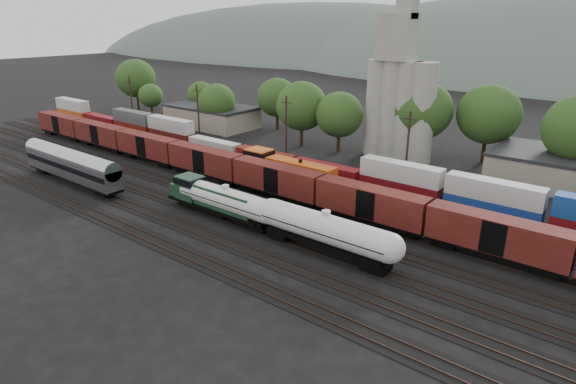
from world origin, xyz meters
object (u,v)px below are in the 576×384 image
Objects in this scene: passenger_coach at (71,164)px; orange_locomotive at (283,169)px; tank_car_a at (226,201)px; grain_silo at (399,99)px; green_locomotive at (210,197)px.

passenger_coach is 33.74m from orange_locomotive.
passenger_coach reaches higher than orange_locomotive.
grain_silo reaches higher than tank_car_a.
grain_silo is at bearing 84.71° from tank_car_a.
passenger_coach is at bearing -169.39° from green_locomotive.
orange_locomotive reaches higher than green_locomotive.
orange_locomotive is (-2.55, 15.00, 0.11)m from tank_car_a.
tank_car_a is 30.14m from passenger_coach.
green_locomotive is 15.01m from orange_locomotive.
green_locomotive is 0.83× the size of orange_locomotive.
grain_silo is at bearing 76.28° from orange_locomotive.
orange_locomotive is (0.48, 15.00, 0.33)m from green_locomotive.
green_locomotive is at bearing 10.61° from passenger_coach.
tank_car_a is at bearing -80.35° from orange_locomotive.
grain_silo is (33.51, 46.00, 7.91)m from passenger_coach.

